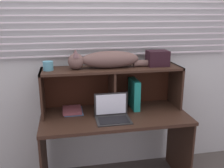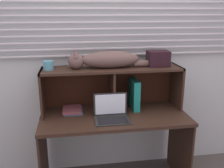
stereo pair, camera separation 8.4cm
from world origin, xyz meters
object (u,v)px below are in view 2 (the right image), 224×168
at_px(small_basket, 48,65).
at_px(storage_box, 158,59).
at_px(binder_upright, 134,94).
at_px(laptop, 112,114).
at_px(book_stack, 73,110).
at_px(cat, 106,60).

height_order(small_basket, storage_box, storage_box).
distance_m(binder_upright, small_basket, 0.87).
distance_m(laptop, binder_upright, 0.37).
xyz_separation_m(laptop, storage_box, (0.49, 0.23, 0.45)).
bearing_deg(binder_upright, book_stack, -179.73).
bearing_deg(storage_box, laptop, -154.82).
bearing_deg(cat, small_basket, 180.00).
bearing_deg(cat, binder_upright, 0.00).
distance_m(cat, binder_upright, 0.45).
bearing_deg(small_basket, cat, -0.00).
relative_size(laptop, small_basket, 3.38).
bearing_deg(small_basket, storage_box, 0.00).
bearing_deg(small_basket, book_stack, -0.84).
relative_size(laptop, binder_upright, 1.05).
relative_size(binder_upright, book_stack, 1.29).
relative_size(laptop, storage_box, 1.51).
xyz_separation_m(laptop, binder_upright, (0.27, 0.23, 0.10)).
bearing_deg(binder_upright, laptop, -138.90).
bearing_deg(storage_box, cat, -180.00).
height_order(binder_upright, storage_box, storage_box).
height_order(laptop, book_stack, laptop).
distance_m(cat, storage_box, 0.50).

